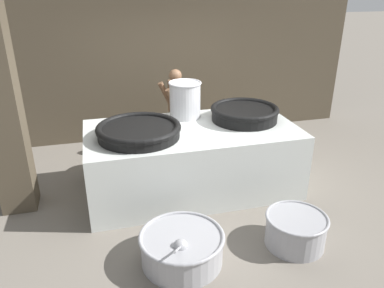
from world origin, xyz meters
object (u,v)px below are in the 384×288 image
at_px(cook, 175,110).
at_px(giant_wok_far, 244,113).
at_px(prep_bowl_meat, 296,229).
at_px(giant_wok_near, 139,130).
at_px(prep_bowl_vegetables, 182,247).
at_px(stock_pot, 185,99).

bearing_deg(cook, giant_wok_far, 121.33).
height_order(cook, prep_bowl_meat, cook).
height_order(giant_wok_near, giant_wok_far, giant_wok_far).
height_order(giant_wok_near, prep_bowl_vegetables, giant_wok_near).
relative_size(giant_wok_near, prep_bowl_vegetables, 0.94).
relative_size(giant_wok_far, prep_bowl_meat, 1.39).
bearing_deg(giant_wok_near, cook, 59.85).
bearing_deg(prep_bowl_meat, prep_bowl_vegetables, 177.93).
bearing_deg(stock_pot, prep_bowl_meat, -68.70).
bearing_deg(stock_pot, giant_wok_near, -141.48).
relative_size(giant_wok_far, cook, 0.66).
bearing_deg(cook, prep_bowl_vegetables, 73.90).
bearing_deg(prep_bowl_vegetables, giant_wok_near, 99.74).
xyz_separation_m(prep_bowl_vegetables, prep_bowl_meat, (1.36, -0.05, 0.01)).
bearing_deg(cook, stock_pot, 84.40).
xyz_separation_m(giant_wok_near, prep_bowl_vegetables, (0.24, -1.41, -0.86)).
height_order(giant_wok_far, stock_pot, stock_pot).
height_order(cook, prep_bowl_vegetables, cook).
relative_size(cook, prep_bowl_vegetables, 1.29).
bearing_deg(prep_bowl_vegetables, prep_bowl_meat, -2.07).
distance_m(prep_bowl_vegetables, prep_bowl_meat, 1.36).
xyz_separation_m(stock_pot, prep_bowl_vegetables, (-0.55, -2.04, -1.05)).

